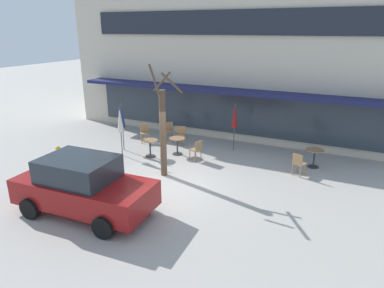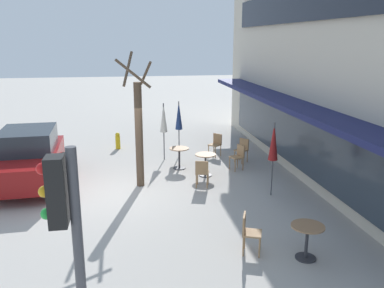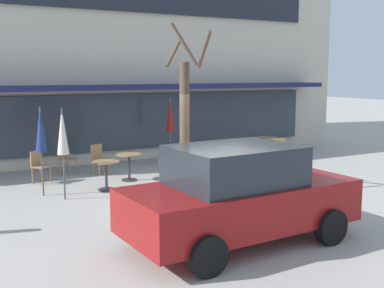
{
  "view_description": "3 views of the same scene",
  "coord_description": "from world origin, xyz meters",
  "px_view_note": "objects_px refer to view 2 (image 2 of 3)",
  "views": [
    {
      "loc": [
        5.59,
        -9.61,
        5.34
      ],
      "look_at": [
        -0.16,
        2.36,
        0.82
      ],
      "focal_mm": 32.0,
      "sensor_mm": 36.0,
      "label": 1
    },
    {
      "loc": [
        11.7,
        0.4,
        4.51
      ],
      "look_at": [
        -0.61,
        2.43,
        1.28
      ],
      "focal_mm": 38.0,
      "sensor_mm": 36.0,
      "label": 2
    },
    {
      "loc": [
        -6.01,
        -9.52,
        2.99
      ],
      "look_at": [
        0.5,
        2.38,
        1.0
      ],
      "focal_mm": 45.0,
      "sensor_mm": 36.0,
      "label": 3
    }
  ],
  "objects_px": {
    "cafe_table_near_wall": "(307,236)",
    "street_tree": "(139,129)",
    "cafe_table_by_tree": "(179,155)",
    "parked_sedan": "(29,157)",
    "cafe_chair_1": "(249,230)",
    "patio_umbrella_corner_open": "(274,142)",
    "cafe_chair_0": "(202,171)",
    "cafe_chair_2": "(242,148)",
    "cafe_table_streetside": "(206,161)",
    "cafe_chair_4": "(238,155)",
    "cafe_chair_3": "(216,143)",
    "traffic_light_pole": "(69,241)",
    "patio_umbrella_cream_folded": "(179,116)",
    "fire_hydrant": "(118,141)",
    "patio_umbrella_green_folded": "(164,118)"
  },
  "relations": [
    {
      "from": "cafe_chair_1",
      "to": "cafe_chair_4",
      "type": "relative_size",
      "value": 1.0
    },
    {
      "from": "cafe_table_near_wall",
      "to": "street_tree",
      "type": "xyz_separation_m",
      "value": [
        -5.04,
        -3.27,
        1.32
      ]
    },
    {
      "from": "patio_umbrella_corner_open",
      "to": "street_tree",
      "type": "distance_m",
      "value": 4.09
    },
    {
      "from": "fire_hydrant",
      "to": "cafe_chair_4",
      "type": "bearing_deg",
      "value": 50.08
    },
    {
      "from": "patio_umbrella_green_folded",
      "to": "street_tree",
      "type": "xyz_separation_m",
      "value": [
        2.72,
        -1.03,
        0.2
      ]
    },
    {
      "from": "cafe_table_streetside",
      "to": "cafe_chair_4",
      "type": "xyz_separation_m",
      "value": [
        -0.47,
        1.28,
        0.01
      ]
    },
    {
      "from": "cafe_table_near_wall",
      "to": "cafe_chair_2",
      "type": "xyz_separation_m",
      "value": [
        -7.0,
        0.64,
        0.01
      ]
    },
    {
      "from": "patio_umbrella_green_folded",
      "to": "patio_umbrella_corner_open",
      "type": "bearing_deg",
      "value": 33.59
    },
    {
      "from": "cafe_chair_3",
      "to": "cafe_chair_4",
      "type": "relative_size",
      "value": 1.0
    },
    {
      "from": "cafe_table_streetside",
      "to": "cafe_table_by_tree",
      "type": "height_order",
      "value": "same"
    },
    {
      "from": "cafe_chair_1",
      "to": "street_tree",
      "type": "bearing_deg",
      "value": -155.08
    },
    {
      "from": "street_tree",
      "to": "traffic_light_pole",
      "type": "height_order",
      "value": "street_tree"
    },
    {
      "from": "parked_sedan",
      "to": "cafe_chair_1",
      "type": "bearing_deg",
      "value": 46.27
    },
    {
      "from": "cafe_chair_1",
      "to": "traffic_light_pole",
      "type": "relative_size",
      "value": 0.26
    },
    {
      "from": "cafe_chair_2",
      "to": "parked_sedan",
      "type": "xyz_separation_m",
      "value": [
        1.2,
        -7.38,
        0.35
      ]
    },
    {
      "from": "cafe_chair_0",
      "to": "cafe_chair_1",
      "type": "relative_size",
      "value": 1.0
    },
    {
      "from": "patio_umbrella_corner_open",
      "to": "cafe_chair_4",
      "type": "distance_m",
      "value": 2.79
    },
    {
      "from": "patio_umbrella_cream_folded",
      "to": "cafe_chair_0",
      "type": "xyz_separation_m",
      "value": [
        3.58,
        0.25,
        -1.1
      ]
    },
    {
      "from": "cafe_table_near_wall",
      "to": "cafe_chair_1",
      "type": "distance_m",
      "value": 1.21
    },
    {
      "from": "cafe_table_by_tree",
      "to": "cafe_chair_4",
      "type": "height_order",
      "value": "cafe_chair_4"
    },
    {
      "from": "cafe_chair_3",
      "to": "cafe_table_streetside",
      "type": "bearing_deg",
      "value": -20.83
    },
    {
      "from": "cafe_table_by_tree",
      "to": "patio_umbrella_green_folded",
      "type": "xyz_separation_m",
      "value": [
        -1.18,
        -0.43,
        1.11
      ]
    },
    {
      "from": "cafe_table_streetside",
      "to": "patio_umbrella_green_folded",
      "type": "height_order",
      "value": "patio_umbrella_green_folded"
    },
    {
      "from": "cafe_table_streetside",
      "to": "parked_sedan",
      "type": "distance_m",
      "value": 5.71
    },
    {
      "from": "patio_umbrella_cream_folded",
      "to": "cafe_table_streetside",
      "type": "bearing_deg",
      "value": 12.97
    },
    {
      "from": "cafe_table_by_tree",
      "to": "parked_sedan",
      "type": "bearing_deg",
      "value": -80.93
    },
    {
      "from": "cafe_chair_0",
      "to": "cafe_chair_2",
      "type": "distance_m",
      "value": 3.17
    },
    {
      "from": "cafe_chair_1",
      "to": "fire_hydrant",
      "type": "bearing_deg",
      "value": -162.63
    },
    {
      "from": "patio_umbrella_cream_folded",
      "to": "traffic_light_pole",
      "type": "xyz_separation_m",
      "value": [
        11.04,
        -2.72,
        0.67
      ]
    },
    {
      "from": "cafe_table_near_wall",
      "to": "parked_sedan",
      "type": "bearing_deg",
      "value": -130.7
    },
    {
      "from": "patio_umbrella_corner_open",
      "to": "parked_sedan",
      "type": "height_order",
      "value": "patio_umbrella_corner_open"
    },
    {
      "from": "cafe_chair_0",
      "to": "traffic_light_pole",
      "type": "height_order",
      "value": "traffic_light_pole"
    },
    {
      "from": "cafe_table_by_tree",
      "to": "fire_hydrant",
      "type": "height_order",
      "value": "cafe_table_by_tree"
    },
    {
      "from": "fire_hydrant",
      "to": "cafe_table_by_tree",
      "type": "bearing_deg",
      "value": 35.46
    },
    {
      "from": "patio_umbrella_corner_open",
      "to": "cafe_chair_1",
      "type": "distance_m",
      "value": 3.72
    },
    {
      "from": "cafe_table_streetside",
      "to": "cafe_chair_1",
      "type": "bearing_deg",
      "value": -0.95
    },
    {
      "from": "cafe_table_by_tree",
      "to": "patio_umbrella_green_folded",
      "type": "relative_size",
      "value": 0.35
    },
    {
      "from": "patio_umbrella_corner_open",
      "to": "cafe_chair_2",
      "type": "distance_m",
      "value": 3.6
    },
    {
      "from": "cafe_chair_2",
      "to": "parked_sedan",
      "type": "relative_size",
      "value": 0.21
    },
    {
      "from": "cafe_chair_0",
      "to": "patio_umbrella_corner_open",
      "type": "bearing_deg",
      "value": 62.86
    },
    {
      "from": "parked_sedan",
      "to": "patio_umbrella_cream_folded",
      "type": "bearing_deg",
      "value": 114.58
    },
    {
      "from": "cafe_chair_0",
      "to": "traffic_light_pole",
      "type": "xyz_separation_m",
      "value": [
        7.46,
        -2.96,
        1.77
      ]
    },
    {
      "from": "patio_umbrella_cream_folded",
      "to": "cafe_chair_2",
      "type": "distance_m",
      "value": 2.76
    },
    {
      "from": "patio_umbrella_cream_folded",
      "to": "cafe_chair_2",
      "type": "bearing_deg",
      "value": 63.26
    },
    {
      "from": "cafe_table_streetside",
      "to": "cafe_chair_0",
      "type": "bearing_deg",
      "value": -16.56
    },
    {
      "from": "patio_umbrella_cream_folded",
      "to": "fire_hydrant",
      "type": "relative_size",
      "value": 3.12
    },
    {
      "from": "cafe_table_by_tree",
      "to": "parked_sedan",
      "type": "distance_m",
      "value": 5.0
    },
    {
      "from": "patio_umbrella_cream_folded",
      "to": "cafe_chair_0",
      "type": "distance_m",
      "value": 3.76
    },
    {
      "from": "cafe_table_streetside",
      "to": "cafe_chair_2",
      "type": "xyz_separation_m",
      "value": [
        -1.35,
        1.68,
        0.01
      ]
    },
    {
      "from": "patio_umbrella_cream_folded",
      "to": "cafe_chair_2",
      "type": "xyz_separation_m",
      "value": [
        1.14,
        2.26,
        -1.1
      ]
    }
  ]
}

